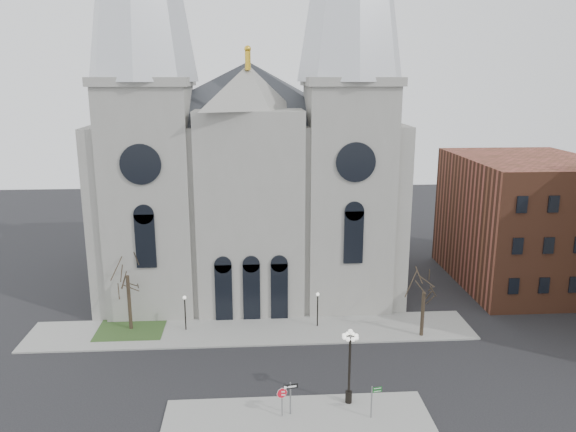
{
  "coord_description": "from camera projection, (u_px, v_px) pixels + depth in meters",
  "views": [
    {
      "loc": [
        0.17,
        -35.9,
        22.44
      ],
      "look_at": [
        3.06,
        8.0,
        11.49
      ],
      "focal_mm": 35.0,
      "sensor_mm": 36.0,
      "label": 1
    }
  ],
  "objects": [
    {
      "name": "ped_lamp_left",
      "position": [
        185.0,
        307.0,
        50.36
      ],
      "size": [
        0.32,
        0.32,
        3.26
      ],
      "color": "black",
      "rests_on": "sidewalk_far"
    },
    {
      "name": "one_way_sign",
      "position": [
        290.0,
        393.0,
        37.78
      ],
      "size": [
        1.03,
        0.24,
        2.37
      ],
      "rotation": [
        0.0,
        0.0,
        0.2
      ],
      "color": "slate",
      "rests_on": "sidewalk_near"
    },
    {
      "name": "street_name_sign",
      "position": [
        373.0,
        399.0,
        37.46
      ],
      "size": [
        0.73,
        0.18,
        2.31
      ],
      "rotation": [
        0.0,
        0.0,
        0.17
      ],
      "color": "slate",
      "rests_on": "sidewalk_near"
    },
    {
      "name": "grass_patch",
      "position": [
        131.0,
        329.0,
        51.06
      ],
      "size": [
        6.0,
        5.0,
        0.18
      ],
      "primitive_type": "cube",
      "color": "#2F4E21",
      "rests_on": "ground"
    },
    {
      "name": "sidewalk_far",
      "position": [
        252.0,
        331.0,
        50.8
      ],
      "size": [
        40.0,
        6.0,
        0.14
      ],
      "primitive_type": "cube",
      "color": "gray",
      "rests_on": "ground"
    },
    {
      "name": "globe_lamp",
      "position": [
        350.0,
        357.0,
        38.68
      ],
      "size": [
        1.47,
        1.47,
        5.59
      ],
      "rotation": [
        0.0,
        0.0,
        0.26
      ],
      "color": "black",
      "rests_on": "sidewalk_near"
    },
    {
      "name": "tree_left",
      "position": [
        127.0,
        272.0,
        49.74
      ],
      "size": [
        3.2,
        3.2,
        7.5
      ],
      "color": "#2C2319",
      "rests_on": "ground"
    },
    {
      "name": "cathedral",
      "position": [
        249.0,
        116.0,
        57.84
      ],
      "size": [
        33.0,
        26.66,
        54.0
      ],
      "color": "gray",
      "rests_on": "ground"
    },
    {
      "name": "ped_lamp_right",
      "position": [
        318.0,
        304.0,
        51.12
      ],
      "size": [
        0.32,
        0.32,
        3.26
      ],
      "color": "black",
      "rests_on": "sidewalk_far"
    },
    {
      "name": "stop_sign",
      "position": [
        282.0,
        396.0,
        37.53
      ],
      "size": [
        0.77,
        0.09,
        2.14
      ],
      "rotation": [
        0.0,
        0.0,
        -0.07
      ],
      "color": "slate",
      "rests_on": "sidewalk_near"
    },
    {
      "name": "ground",
      "position": [
        253.0,
        399.0,
        40.17
      ],
      "size": [
        160.0,
        160.0,
        0.0
      ],
      "primitive_type": "plane",
      "color": "black",
      "rests_on": "ground"
    },
    {
      "name": "tree_right",
      "position": [
        424.0,
        289.0,
        48.76
      ],
      "size": [
        3.2,
        3.2,
        6.0
      ],
      "color": "#2C2319",
      "rests_on": "ground"
    },
    {
      "name": "bg_building_brick",
      "position": [
        524.0,
        221.0,
        61.69
      ],
      "size": [
        14.0,
        18.0,
        14.0
      ],
      "primitive_type": "cube",
      "color": "brown",
      "rests_on": "ground"
    }
  ]
}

